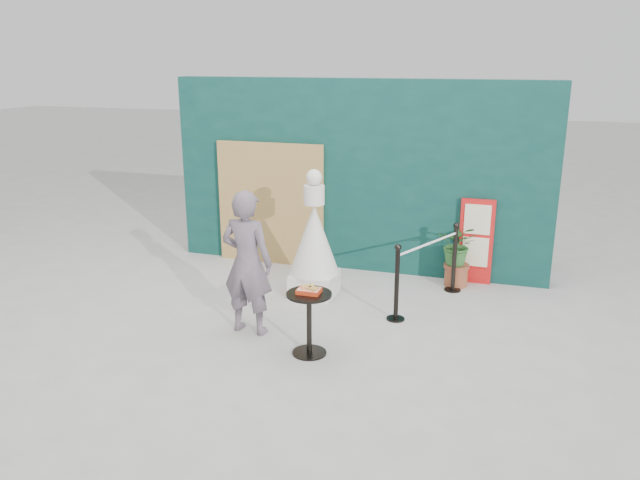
% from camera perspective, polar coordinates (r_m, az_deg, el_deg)
% --- Properties ---
extents(ground, '(60.00, 60.00, 0.00)m').
position_cam_1_polar(ground, '(7.49, -2.81, -9.87)').
color(ground, '#ADAAA5').
rests_on(ground, ground).
extents(back_wall, '(6.00, 0.30, 3.00)m').
position_cam_1_polar(back_wall, '(9.89, 3.42, 5.84)').
color(back_wall, '#0A302F').
rests_on(back_wall, ground).
extents(bamboo_fence, '(1.80, 0.08, 2.00)m').
position_cam_1_polar(bamboo_fence, '(10.23, -4.56, 3.30)').
color(bamboo_fence, tan).
rests_on(bamboo_fence, ground).
extents(woman, '(0.69, 0.48, 1.81)m').
position_cam_1_polar(woman, '(7.64, -6.68, -2.07)').
color(woman, '#665863').
rests_on(woman, ground).
extents(menu_board, '(0.50, 0.07, 1.30)m').
position_cam_1_polar(menu_board, '(9.62, 14.07, -0.14)').
color(menu_board, red).
rests_on(menu_board, ground).
extents(statue, '(0.71, 0.71, 1.83)m').
position_cam_1_polar(statue, '(8.83, -0.53, -0.46)').
color(statue, silver).
rests_on(statue, ground).
extents(cafe_table, '(0.52, 0.52, 0.75)m').
position_cam_1_polar(cafe_table, '(7.15, -1.00, -6.75)').
color(cafe_table, black).
rests_on(cafe_table, ground).
extents(food_basket, '(0.26, 0.19, 0.11)m').
position_cam_1_polar(food_basket, '(7.05, -0.99, -4.59)').
color(food_basket, red).
rests_on(food_basket, cafe_table).
extents(planter, '(0.56, 0.49, 0.96)m').
position_cam_1_polar(planter, '(9.46, 12.47, -0.91)').
color(planter, brown).
rests_on(planter, ground).
extents(stanchion_barrier, '(0.84, 1.54, 1.03)m').
position_cam_1_polar(stanchion_barrier, '(8.68, 9.78, -2.77)').
color(stanchion_barrier, black).
rests_on(stanchion_barrier, ground).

